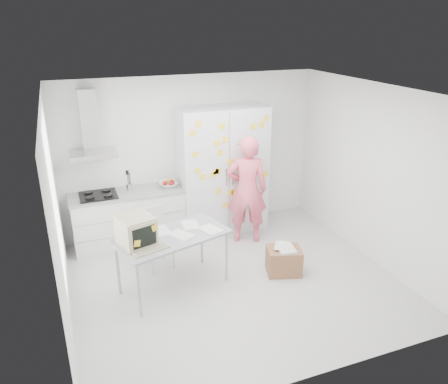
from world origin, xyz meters
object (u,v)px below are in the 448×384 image
object	(u,v)px
desk	(150,234)
cardboard_box	(284,260)
person	(247,190)
chair	(155,234)

from	to	relation	value
desk	cardboard_box	size ratio (longest dim) A/B	2.83
person	cardboard_box	size ratio (longest dim) A/B	3.13
person	desk	distance (m)	2.08
desk	chair	distance (m)	0.85
chair	cardboard_box	size ratio (longest dim) A/B	1.59
person	cardboard_box	world-z (taller)	person
person	cardboard_box	bearing A→B (deg)	116.41
cardboard_box	desk	bearing A→B (deg)	175.02
cardboard_box	chair	bearing A→B (deg)	152.39
person	desk	xyz separation A→B (m)	(-1.82, -0.99, -0.01)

